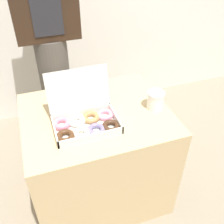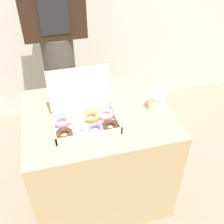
% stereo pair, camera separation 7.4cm
% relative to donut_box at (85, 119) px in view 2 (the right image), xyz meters
% --- Properties ---
extents(ground_plane, '(14.00, 14.00, 0.00)m').
position_rel_donut_box_xyz_m(ground_plane, '(0.09, 0.09, -0.77)').
color(ground_plane, gray).
extents(table, '(0.85, 0.69, 0.73)m').
position_rel_donut_box_xyz_m(table, '(0.09, 0.09, -0.40)').
color(table, tan).
rests_on(table, ground_plane).
extents(donut_box, '(0.36, 0.29, 0.27)m').
position_rel_donut_box_xyz_m(donut_box, '(0.00, 0.00, 0.00)').
color(donut_box, white).
rests_on(donut_box, table).
extents(coffee_cup, '(0.10, 0.10, 0.11)m').
position_rel_donut_box_xyz_m(coffee_cup, '(0.43, 0.03, 0.02)').
color(coffee_cup, white).
rests_on(coffee_cup, table).
extents(person_customer, '(0.41, 0.23, 1.82)m').
position_rel_donut_box_xyz_m(person_customer, '(-0.06, 0.68, 0.23)').
color(person_customer, '#4C4742').
rests_on(person_customer, ground_plane).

